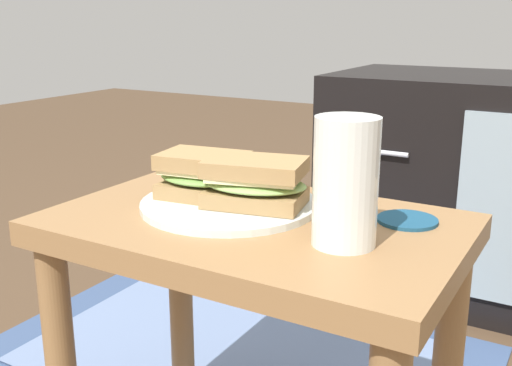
{
  "coord_description": "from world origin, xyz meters",
  "views": [
    {
      "loc": [
        0.4,
        -0.69,
        0.73
      ],
      "look_at": [
        0.0,
        0.0,
        0.51
      ],
      "focal_mm": 43.0,
      "sensor_mm": 36.0,
      "label": 1
    }
  ],
  "objects_px": {
    "plate": "(229,204)",
    "beer_glass": "(346,183)",
    "coaster": "(407,220)",
    "sandwich_back": "(255,182)",
    "sandwich_front": "(204,175)"
  },
  "relations": [
    {
      "from": "plate",
      "to": "sandwich_front",
      "type": "bearing_deg",
      "value": -178.07
    },
    {
      "from": "sandwich_back",
      "to": "beer_glass",
      "type": "height_order",
      "value": "beer_glass"
    },
    {
      "from": "plate",
      "to": "coaster",
      "type": "height_order",
      "value": "plate"
    },
    {
      "from": "sandwich_back",
      "to": "coaster",
      "type": "relative_size",
      "value": 2.01
    },
    {
      "from": "plate",
      "to": "coaster",
      "type": "distance_m",
      "value": 0.25
    },
    {
      "from": "plate",
      "to": "beer_glass",
      "type": "relative_size",
      "value": 1.64
    },
    {
      "from": "sandwich_front",
      "to": "beer_glass",
      "type": "distance_m",
      "value": 0.25
    },
    {
      "from": "sandwich_front",
      "to": "sandwich_back",
      "type": "bearing_deg",
      "value": 1.93
    },
    {
      "from": "beer_glass",
      "to": "coaster",
      "type": "relative_size",
      "value": 1.93
    },
    {
      "from": "sandwich_back",
      "to": "coaster",
      "type": "bearing_deg",
      "value": 18.26
    },
    {
      "from": "beer_glass",
      "to": "coaster",
      "type": "distance_m",
      "value": 0.15
    },
    {
      "from": "plate",
      "to": "coaster",
      "type": "xyz_separation_m",
      "value": [
        0.24,
        0.07,
        -0.0
      ]
    },
    {
      "from": "beer_glass",
      "to": "coaster",
      "type": "xyz_separation_m",
      "value": [
        0.04,
        0.12,
        -0.07
      ]
    },
    {
      "from": "plate",
      "to": "sandwich_back",
      "type": "bearing_deg",
      "value": 1.93
    },
    {
      "from": "plate",
      "to": "sandwich_front",
      "type": "distance_m",
      "value": 0.06
    }
  ]
}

